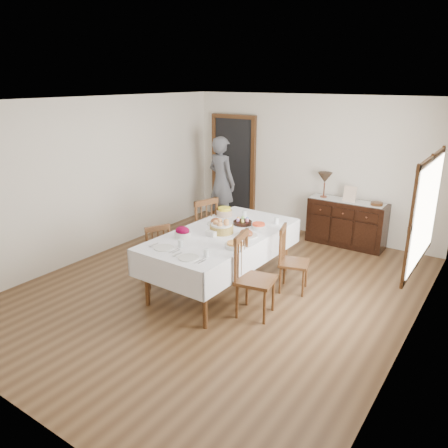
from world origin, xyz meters
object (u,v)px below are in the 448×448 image
Objects in this scene: chair_right_far at (291,259)px; person at (222,179)px; chair_left_near at (156,254)px; sideboard at (347,223)px; dining_table at (222,239)px; table_lamp at (325,178)px; chair_left_far at (201,231)px; chair_right_near at (252,275)px.

person reaches higher than chair_right_far.
sideboard is (1.73, 3.10, -0.06)m from chair_left_near.
dining_table is 2.80m from sideboard.
person is at bearing -169.83° from table_lamp.
person is (-0.82, 1.77, 0.41)m from chair_left_far.
dining_table is 1.79× the size of sideboard.
chair_left_far reaches higher than chair_left_near.
dining_table is at bearing 143.94° from chair_left_near.
chair_right_far is 0.69× the size of sideboard.
chair_left_far is at bearing 47.38° from chair_right_near.
dining_table is at bearing 49.23° from chair_right_near.
chair_right_near is 3.12m from table_lamp.
table_lamp is (0.43, 2.62, 0.44)m from dining_table.
chair_left_near is 3.55m from sideboard.
dining_table is 1.00m from chair_right_far.
chair_left_far is 1.99m from person.
chair_left_far is 1.04× the size of chair_right_near.
dining_table is at bearing 72.96° from chair_left_far.
dining_table is 2.27× the size of chair_right_near.
chair_right_near reaches higher than sideboard.
chair_right_near is 0.88m from chair_right_far.
table_lamp is at bearing 81.99° from dining_table.
sideboard is (0.15, 3.06, -0.13)m from chair_right_near.
chair_right_far is (0.85, 0.46, -0.25)m from dining_table.
chair_left_near is at bearing -112.39° from table_lamp.
sideboard is at bearing -17.17° from chair_right_far.
person is at bearing 36.99° from chair_right_far.
dining_table reaches higher than sideboard.
chair_right_near is 0.55× the size of person.
person is (-2.42, 1.80, 0.49)m from chair_right_far.
sideboard is at bearing 72.72° from dining_table.
person is 4.20× the size of table_lamp.
chair_right_far is 0.49× the size of person.
chair_left_near is 2.03× the size of table_lamp.
dining_table is 2.18× the size of chair_left_far.
chair_left_far is 1.74m from chair_right_near.
chair_right_near is at bearing 116.69° from chair_left_near.
sideboard is 2.95× the size of table_lamp.
table_lamp is (1.27, 3.08, 0.70)m from chair_left_near.
chair_right_far is 2.19m from sideboard.
dining_table is 1.25× the size of person.
person reaches higher than dining_table.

